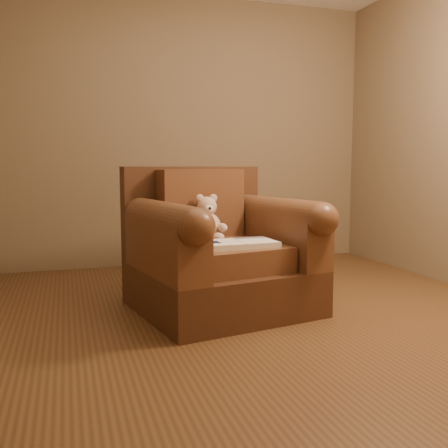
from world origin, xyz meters
name	(u,v)px	position (x,y,z in m)	size (l,w,h in m)	color
floor	(248,318)	(0.00, 0.00, 0.00)	(4.00, 4.00, 0.00)	brown
room	(249,52)	(0.00, 0.00, 1.71)	(4.02, 4.02, 2.71)	#7A664B
armchair	(218,254)	(-0.11, 0.30, 0.39)	(1.29, 1.25, 1.00)	#462917
teddy_bear	(208,223)	(-0.17, 0.38, 0.60)	(0.25, 0.27, 0.34)	beige
guidebook	(238,244)	(-0.05, 0.03, 0.50)	(0.50, 0.31, 0.04)	beige
side_table	(290,244)	(0.78, 1.01, 0.31)	(0.41, 0.41, 0.58)	gold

